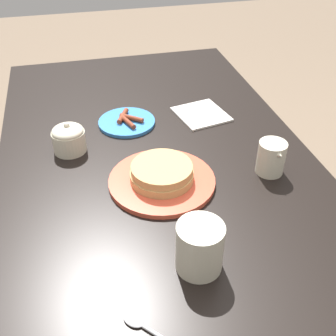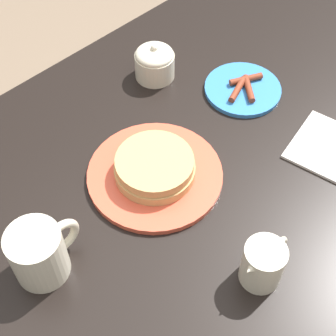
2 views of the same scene
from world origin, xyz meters
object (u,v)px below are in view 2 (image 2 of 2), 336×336
object	(u,v)px
creamer_pitcher	(263,264)
napkin	(329,148)
sugar_bowl	(155,62)
pancake_plate	(155,170)
side_plate_bacon	(243,89)
coffee_mug	(41,254)

from	to	relation	value
creamer_pitcher	napkin	bearing A→B (deg)	14.21
creamer_pitcher	sugar_bowl	bearing A→B (deg)	65.94
pancake_plate	side_plate_bacon	bearing A→B (deg)	7.15
side_plate_bacon	sugar_bowl	world-z (taller)	sugar_bowl
creamer_pitcher	sugar_bowl	size ratio (longest dim) A/B	1.22
coffee_mug	side_plate_bacon	bearing A→B (deg)	5.25
pancake_plate	coffee_mug	bearing A→B (deg)	-176.94
coffee_mug	creamer_pitcher	world-z (taller)	coffee_mug
pancake_plate	creamer_pitcher	distance (m)	0.27
side_plate_bacon	creamer_pitcher	distance (m)	0.44
pancake_plate	side_plate_bacon	xyz separation A→B (m)	(0.30, 0.04, -0.01)
coffee_mug	creamer_pitcher	xyz separation A→B (m)	(0.24, -0.25, -0.01)
pancake_plate	sugar_bowl	bearing A→B (deg)	46.73
sugar_bowl	creamer_pitcher	bearing A→B (deg)	-114.06
side_plate_bacon	sugar_bowl	size ratio (longest dim) A/B	1.90
side_plate_bacon	napkin	xyz separation A→B (m)	(-0.00, -0.23, -0.00)
side_plate_bacon	coffee_mug	size ratio (longest dim) A/B	1.32
pancake_plate	napkin	bearing A→B (deg)	-32.84
pancake_plate	side_plate_bacon	distance (m)	0.30
side_plate_bacon	creamer_pitcher	xyz separation A→B (m)	(-0.31, -0.31, 0.04)
sugar_bowl	napkin	size ratio (longest dim) A/B	0.50
napkin	coffee_mug	bearing A→B (deg)	162.41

